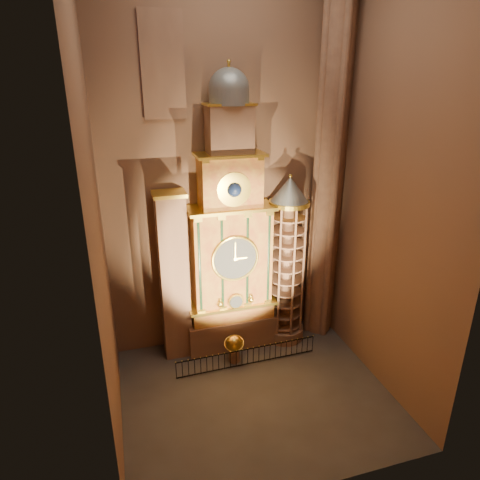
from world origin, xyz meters
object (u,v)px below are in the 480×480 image
object	(u,v)px
stair_turret	(287,263)
iron_railing	(248,357)
portrait_tower	(174,277)
celestial_globe	(234,346)
astronomical_clock	(230,246)

from	to	relation	value
stair_turret	iron_railing	size ratio (longest dim) A/B	1.28
portrait_tower	celestial_globe	xyz separation A→B (m)	(3.06, -1.88, -4.11)
stair_turret	iron_railing	xyz separation A→B (m)	(-3.18, -2.22, -4.68)
portrait_tower	stair_turret	xyz separation A→B (m)	(6.90, -0.28, 0.12)
portrait_tower	iron_railing	world-z (taller)	portrait_tower
celestial_globe	portrait_tower	bearing A→B (deg)	148.50
stair_turret	celestial_globe	size ratio (longest dim) A/B	6.26
astronomical_clock	iron_railing	bearing A→B (deg)	-82.73
celestial_globe	astronomical_clock	bearing A→B (deg)	79.71
celestial_globe	iron_railing	xyz separation A→B (m)	(0.65, -0.62, -0.44)
iron_railing	portrait_tower	bearing A→B (deg)	146.10
astronomical_clock	stair_turret	world-z (taller)	astronomical_clock
stair_turret	iron_railing	world-z (taller)	stair_turret
portrait_tower	stair_turret	distance (m)	6.91
astronomical_clock	celestial_globe	xyz separation A→B (m)	(-0.34, -1.86, -5.64)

